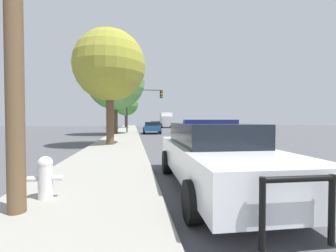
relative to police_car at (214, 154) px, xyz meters
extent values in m
plane|color=#4F4F54|center=(2.32, 0.56, -0.79)|extent=(110.00, 110.00, 0.00)
cube|color=#99968C|center=(-2.78, 0.56, -0.72)|extent=(3.00, 110.00, 0.13)
cube|color=white|center=(0.00, -0.06, -0.12)|extent=(1.96, 5.23, 0.67)
cube|color=black|center=(0.00, 0.20, 0.46)|extent=(1.64, 2.74, 0.48)
cylinder|color=black|center=(0.85, -1.69, -0.46)|extent=(0.26, 0.66, 0.66)
cylinder|color=black|center=(-0.94, -1.64, -0.46)|extent=(0.26, 0.66, 0.66)
cylinder|color=black|center=(0.93, 1.53, -0.46)|extent=(0.26, 0.66, 0.66)
cylinder|color=black|center=(-0.85, 1.57, -0.46)|extent=(0.26, 0.66, 0.66)
cylinder|color=black|center=(0.34, -2.78, -0.21)|extent=(0.07, 0.07, 0.79)
cylinder|color=black|center=(-0.48, -2.76, -0.21)|extent=(0.07, 0.07, 0.79)
cylinder|color=black|center=(-0.07, -2.77, 0.15)|extent=(0.87, 0.09, 0.07)
cube|color=navy|center=(0.00, 0.20, 0.74)|extent=(1.32, 0.23, 0.09)
cube|color=navy|center=(0.91, -0.08, -0.09)|extent=(0.11, 3.73, 0.19)
cylinder|color=white|center=(-3.43, -0.54, -0.35)|extent=(0.25, 0.25, 0.61)
sphere|color=white|center=(-3.43, -0.54, -0.01)|extent=(0.26, 0.26, 0.26)
cylinder|color=white|center=(-3.64, -0.54, -0.29)|extent=(0.18, 0.10, 0.10)
cylinder|color=white|center=(-3.21, -0.54, -0.29)|extent=(0.18, 0.10, 0.10)
cylinder|color=#424247|center=(-2.53, 21.13, 1.87)|extent=(0.16, 0.16, 5.05)
cylinder|color=#424247|center=(-0.56, 21.13, 4.24)|extent=(3.94, 0.11, 0.11)
cube|color=black|center=(1.42, 21.13, 3.79)|extent=(0.30, 0.24, 0.90)
sphere|color=red|center=(1.42, 21.00, 4.09)|extent=(0.20, 0.20, 0.20)
sphere|color=orange|center=(1.42, 21.00, 3.79)|extent=(0.20, 0.20, 0.20)
sphere|color=green|center=(1.42, 21.00, 3.49)|extent=(0.20, 0.20, 0.20)
cube|color=navy|center=(0.29, 20.85, -0.15)|extent=(1.99, 4.01, 0.59)
cube|color=black|center=(0.28, 20.66, 0.35)|extent=(1.65, 2.11, 0.41)
cylinder|color=black|center=(-0.54, 22.11, -0.45)|extent=(0.27, 0.68, 0.67)
cylinder|color=black|center=(1.23, 22.03, -0.45)|extent=(0.27, 0.68, 0.67)
cylinder|color=black|center=(-0.65, 19.68, -0.45)|extent=(0.27, 0.68, 0.67)
cylinder|color=black|center=(1.12, 19.60, -0.45)|extent=(0.27, 0.68, 0.67)
cube|color=silver|center=(4.82, 20.66, -0.14)|extent=(2.10, 4.08, 0.61)
cube|color=black|center=(4.84, 20.86, 0.38)|extent=(1.69, 2.17, 0.41)
cylinder|color=black|center=(5.58, 19.37, -0.44)|extent=(0.30, 0.70, 0.68)
cylinder|color=black|center=(3.85, 19.52, -0.44)|extent=(0.30, 0.70, 0.68)
cylinder|color=black|center=(5.79, 21.81, -0.44)|extent=(0.30, 0.70, 0.68)
cylinder|color=black|center=(4.06, 21.96, -0.44)|extent=(0.30, 0.70, 0.68)
cube|color=black|center=(2.17, 36.61, -0.14)|extent=(1.87, 4.70, 0.63)
cube|color=black|center=(2.17, 36.38, 0.36)|extent=(1.60, 2.45, 0.36)
cylinder|color=black|center=(1.26, 38.06, -0.45)|extent=(0.25, 0.67, 0.66)
cylinder|color=black|center=(3.06, 38.07, -0.45)|extent=(0.25, 0.67, 0.66)
cylinder|color=black|center=(1.28, 35.16, -0.45)|extent=(0.25, 0.67, 0.66)
cylinder|color=black|center=(3.08, 35.17, -0.45)|extent=(0.25, 0.67, 0.66)
cube|color=#B7B7BC|center=(4.75, 38.21, 0.57)|extent=(2.34, 1.98, 1.77)
cube|color=white|center=(4.94, 41.52, 0.98)|extent=(2.50, 4.89, 2.59)
cylinder|color=black|center=(5.86, 38.34, -0.32)|extent=(0.33, 0.95, 0.94)
cylinder|color=black|center=(3.67, 38.46, -0.32)|extent=(0.33, 0.95, 0.94)
cylinder|color=black|center=(6.08, 42.35, -0.32)|extent=(0.33, 0.95, 0.94)
cylinder|color=black|center=(3.89, 42.48, -0.32)|extent=(0.33, 0.95, 0.94)
cylinder|color=#4C3823|center=(-3.22, 38.51, 1.01)|extent=(0.40, 0.40, 3.33)
sphere|color=#4C8E38|center=(-3.22, 38.51, 3.98)|extent=(4.74, 4.74, 4.74)
cylinder|color=#4C3823|center=(-3.62, 19.01, 1.26)|extent=(0.37, 0.37, 3.84)
sphere|color=#5B9947|center=(-3.62, 19.01, 4.84)|extent=(6.02, 6.02, 6.02)
cylinder|color=brown|center=(-3.17, 8.58, 1.08)|extent=(0.44, 0.44, 3.48)
sphere|color=#999933|center=(-3.17, 8.58, 3.96)|extent=(4.15, 4.15, 4.15)
camera|label=1|loc=(-1.83, -4.92, 0.79)|focal=24.00mm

